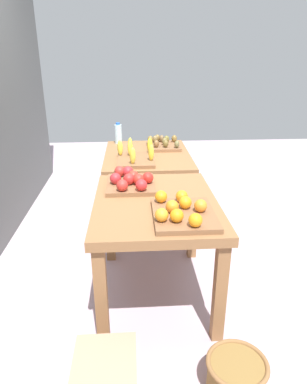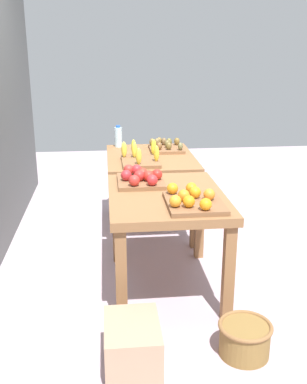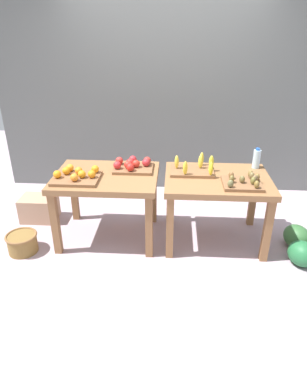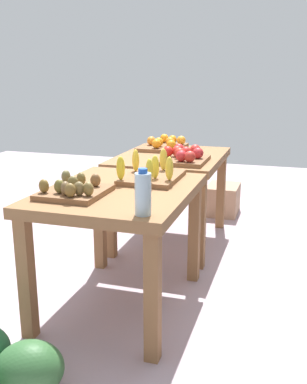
{
  "view_description": "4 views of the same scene",
  "coord_description": "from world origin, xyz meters",
  "px_view_note": "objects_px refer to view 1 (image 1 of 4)",
  "views": [
    {
      "loc": [
        -2.63,
        0.15,
        1.62
      ],
      "look_at": [
        0.01,
        -0.02,
        0.55
      ],
      "focal_mm": 32.54,
      "sensor_mm": 36.0,
      "label": 1
    },
    {
      "loc": [
        -3.56,
        0.41,
        1.72
      ],
      "look_at": [
        0.03,
        0.03,
        0.54
      ],
      "focal_mm": 42.91,
      "sensor_mm": 36.0,
      "label": 2
    },
    {
      "loc": [
        0.12,
        -3.15,
        2.08
      ],
      "look_at": [
        -0.08,
        -0.01,
        0.55
      ],
      "focal_mm": 32.06,
      "sensor_mm": 36.0,
      "label": 3
    },
    {
      "loc": [
        2.83,
        0.91,
        1.35
      ],
      "look_at": [
        -0.09,
        -0.0,
        0.54
      ],
      "focal_mm": 41.66,
      "sensor_mm": 36.0,
      "label": 4
    }
  ],
  "objects_px": {
    "orange_bin": "(182,211)",
    "display_table_left": "(156,215)",
    "watermelon_pile": "(164,180)",
    "wicker_basket": "(236,376)",
    "apple_bin": "(131,181)",
    "kiwi_bin": "(163,144)",
    "banana_crate": "(136,157)",
    "display_table_right": "(147,164)",
    "water_bottle": "(118,134)"
  },
  "relations": [
    {
      "from": "apple_bin",
      "to": "banana_crate",
      "type": "bearing_deg",
      "value": -4.27
    },
    {
      "from": "display_table_left",
      "to": "apple_bin",
      "type": "bearing_deg",
      "value": 32.24
    },
    {
      "from": "orange_bin",
      "to": "display_table_left",
      "type": "bearing_deg",
      "value": 27.55
    },
    {
      "from": "display_table_right",
      "to": "apple_bin",
      "type": "xyz_separation_m",
      "value": [
        -0.87,
        0.16,
        0.15
      ]
    },
    {
      "from": "display_table_left",
      "to": "watermelon_pile",
      "type": "distance_m",
      "value": 2.09
    },
    {
      "from": "apple_bin",
      "to": "water_bottle",
      "type": "height_order",
      "value": "water_bottle"
    },
    {
      "from": "kiwi_bin",
      "to": "water_bottle",
      "type": "height_order",
      "value": "water_bottle"
    },
    {
      "from": "wicker_basket",
      "to": "display_table_left",
      "type": "bearing_deg",
      "value": 22.97
    },
    {
      "from": "banana_crate",
      "to": "watermelon_pile",
      "type": "bearing_deg",
      "value": -18.06
    },
    {
      "from": "display_table_right",
      "to": "watermelon_pile",
      "type": "xyz_separation_m",
      "value": [
        0.89,
        -0.25,
        -0.5
      ]
    },
    {
      "from": "display_table_right",
      "to": "wicker_basket",
      "type": "relative_size",
      "value": 3.32
    },
    {
      "from": "apple_bin",
      "to": "watermelon_pile",
      "type": "height_order",
      "value": "apple_bin"
    },
    {
      "from": "display_table_right",
      "to": "banana_crate",
      "type": "distance_m",
      "value": 0.3
    },
    {
      "from": "display_table_right",
      "to": "wicker_basket",
      "type": "distance_m",
      "value": 2.04
    },
    {
      "from": "orange_bin",
      "to": "wicker_basket",
      "type": "distance_m",
      "value": 0.89
    },
    {
      "from": "apple_bin",
      "to": "watermelon_pile",
      "type": "xyz_separation_m",
      "value": [
        1.76,
        -0.41,
        -0.65
      ]
    },
    {
      "from": "water_bottle",
      "to": "display_table_left",
      "type": "bearing_deg",
      "value": -169.62
    },
    {
      "from": "water_bottle",
      "to": "wicker_basket",
      "type": "xyz_separation_m",
      "value": [
        -2.37,
        -0.63,
        -0.72
      ]
    },
    {
      "from": "watermelon_pile",
      "to": "banana_crate",
      "type": "bearing_deg",
      "value": 161.94
    },
    {
      "from": "orange_bin",
      "to": "kiwi_bin",
      "type": "distance_m",
      "value": 1.6
    },
    {
      "from": "banana_crate",
      "to": "display_table_right",
      "type": "bearing_deg",
      "value": -25.72
    },
    {
      "from": "kiwi_bin",
      "to": "orange_bin",
      "type": "bearing_deg",
      "value": 178.65
    },
    {
      "from": "apple_bin",
      "to": "banana_crate",
      "type": "distance_m",
      "value": 0.63
    },
    {
      "from": "banana_crate",
      "to": "display_table_left",
      "type": "bearing_deg",
      "value": -172.69
    },
    {
      "from": "banana_crate",
      "to": "kiwi_bin",
      "type": "height_order",
      "value": "banana_crate"
    },
    {
      "from": "apple_bin",
      "to": "water_bottle",
      "type": "relative_size",
      "value": 1.91
    },
    {
      "from": "apple_bin",
      "to": "display_table_left",
      "type": "bearing_deg",
      "value": -147.76
    },
    {
      "from": "display_table_right",
      "to": "orange_bin",
      "type": "xyz_separation_m",
      "value": [
        -1.38,
        -0.14,
        0.14
      ]
    },
    {
      "from": "water_bottle",
      "to": "wicker_basket",
      "type": "relative_size",
      "value": 0.69
    },
    {
      "from": "watermelon_pile",
      "to": "wicker_basket",
      "type": "height_order",
      "value": "watermelon_pile"
    },
    {
      "from": "orange_bin",
      "to": "water_bottle",
      "type": "bearing_deg",
      "value": 13.05
    },
    {
      "from": "water_bottle",
      "to": "wicker_basket",
      "type": "bearing_deg",
      "value": -165.05
    },
    {
      "from": "apple_bin",
      "to": "watermelon_pile",
      "type": "relative_size",
      "value": 0.63
    },
    {
      "from": "orange_bin",
      "to": "kiwi_bin",
      "type": "xyz_separation_m",
      "value": [
        1.6,
        -0.04,
        -0.0
      ]
    },
    {
      "from": "display_table_left",
      "to": "wicker_basket",
      "type": "relative_size",
      "value": 3.32
    },
    {
      "from": "kiwi_bin",
      "to": "watermelon_pile",
      "type": "bearing_deg",
      "value": -6.89
    },
    {
      "from": "display_table_right",
      "to": "display_table_left",
      "type": "bearing_deg",
      "value": 180.0
    },
    {
      "from": "orange_bin",
      "to": "banana_crate",
      "type": "height_order",
      "value": "banana_crate"
    },
    {
      "from": "water_bottle",
      "to": "kiwi_bin",
      "type": "bearing_deg",
      "value": -114.4
    },
    {
      "from": "water_bottle",
      "to": "display_table_right",
      "type": "bearing_deg",
      "value": -146.27
    },
    {
      "from": "kiwi_bin",
      "to": "apple_bin",
      "type": "bearing_deg",
      "value": 162.9
    },
    {
      "from": "display_table_right",
      "to": "watermelon_pile",
      "type": "distance_m",
      "value": 1.05
    },
    {
      "from": "display_table_left",
      "to": "banana_crate",
      "type": "height_order",
      "value": "banana_crate"
    },
    {
      "from": "apple_bin",
      "to": "kiwi_bin",
      "type": "relative_size",
      "value": 1.15
    },
    {
      "from": "kiwi_bin",
      "to": "display_table_left",
      "type": "bearing_deg",
      "value": 172.64
    },
    {
      "from": "display_table_right",
      "to": "kiwi_bin",
      "type": "xyz_separation_m",
      "value": [
        0.22,
        -0.17,
        0.14
      ]
    },
    {
      "from": "display_table_left",
      "to": "watermelon_pile",
      "type": "height_order",
      "value": "display_table_left"
    },
    {
      "from": "display_table_right",
      "to": "apple_bin",
      "type": "height_order",
      "value": "apple_bin"
    },
    {
      "from": "banana_crate",
      "to": "wicker_basket",
      "type": "relative_size",
      "value": 1.41
    },
    {
      "from": "display_table_right",
      "to": "orange_bin",
      "type": "relative_size",
      "value": 2.31
    }
  ]
}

